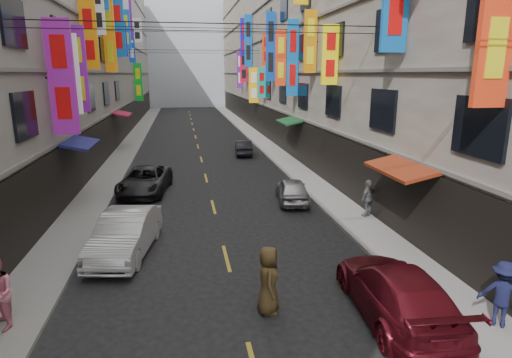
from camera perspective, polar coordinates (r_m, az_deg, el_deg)
name	(u,v)px	position (r m, az deg, el deg)	size (l,w,h in m)	color
sidewalk_left	(128,148)	(38.60, -16.70, 4.02)	(2.00, 90.00, 0.12)	slate
sidewalk_right	(264,144)	(39.02, 1.11, 4.70)	(2.00, 90.00, 0.12)	slate
building_row_left	(41,32)	(39.41, -26.77, 17.13)	(10.14, 90.00, 19.00)	gray
building_row_right	(331,36)	(40.23, 10.03, 18.24)	(10.14, 90.00, 19.00)	#ACA390
haze_block	(185,49)	(87.95, -9.39, 16.77)	(18.00, 8.00, 22.00)	#A8B1BB
shop_signage	(197,31)	(30.70, -7.88, 18.98)	(14.00, 55.00, 12.22)	#0E51A8
street_awnings	(184,140)	(22.06, -9.56, 5.14)	(13.99, 35.20, 0.41)	#134921
overhead_cables	(202,28)	(25.98, -7.26, 19.35)	(14.00, 38.04, 1.24)	black
lane_markings	(199,152)	(35.40, -7.55, 3.55)	(0.12, 80.20, 0.01)	gold
scooter_far_right	(289,191)	(21.91, 4.36, -1.60)	(0.59, 1.80, 1.14)	black
car_left_mid	(125,234)	(15.93, -17.01, -6.99)	(1.63, 4.66, 1.54)	silver
car_left_far	(145,180)	(23.73, -14.57, -0.19)	(2.30, 4.99, 1.39)	black
car_right_near	(396,292)	(12.11, 18.22, -14.11)	(2.05, 5.04, 1.46)	#5E1019
car_right_mid	(292,190)	(21.46, 4.83, -1.46)	(1.46, 3.62, 1.23)	#B9B9BE
car_right_far	(243,148)	(33.94, -1.69, 4.21)	(1.24, 3.56, 1.17)	#232229
pedestrian_rnear	(503,294)	(12.54, 30.03, -13.13)	(1.10, 0.57, 1.71)	#141637
pedestrian_rfar	(368,198)	(19.45, 14.70, -2.48)	(0.97, 0.55, 1.66)	#5F5F62
pedestrian_crossing	(268,280)	(11.68, 1.65, -13.33)	(0.91, 0.62, 1.87)	#513E20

